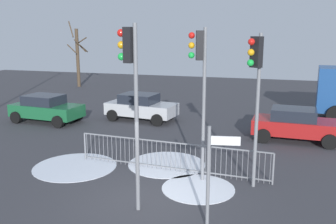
% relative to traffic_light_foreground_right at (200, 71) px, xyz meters
% --- Properties ---
extents(ground_plane, '(60.00, 60.00, 0.00)m').
position_rel_traffic_light_foreground_right_xyz_m(ground_plane, '(-1.09, -2.04, -3.62)').
color(ground_plane, '#38383D').
extents(traffic_light_foreground_right, '(0.55, 0.37, 4.96)m').
position_rel_traffic_light_foreground_right_xyz_m(traffic_light_foreground_right, '(0.00, 0.00, 0.00)').
color(traffic_light_foreground_right, slate).
rests_on(traffic_light_foreground_right, ground).
extents(traffic_light_foreground_left, '(0.57, 0.35, 5.04)m').
position_rel_traffic_light_foreground_right_xyz_m(traffic_light_foreground_left, '(-1.27, -2.52, 0.06)').
color(traffic_light_foreground_left, slate).
rests_on(traffic_light_foreground_left, ground).
extents(traffic_light_mid_right, '(0.44, 0.49, 4.79)m').
position_rel_traffic_light_foreground_right_xyz_m(traffic_light_mid_right, '(1.71, -0.12, -0.12)').
color(traffic_light_mid_right, slate).
rests_on(traffic_light_mid_right, ground).
extents(direction_sign_post, '(0.78, 0.19, 2.63)m').
position_rel_traffic_light_foreground_right_xyz_m(direction_sign_post, '(0.94, -2.92, -2.13)').
color(direction_sign_post, slate).
rests_on(direction_sign_post, ground).
extents(pedestrian_guard_railing, '(7.01, 0.46, 1.07)m').
position_rel_traffic_light_foreground_right_xyz_m(pedestrian_guard_railing, '(-1.10, 0.51, -3.07)').
color(pedestrian_guard_railing, slate).
rests_on(pedestrian_guard_railing, ground).
extents(car_silver_mid, '(3.97, 2.30, 1.47)m').
position_rel_traffic_light_foreground_right_xyz_m(car_silver_mid, '(-4.85, 7.42, -2.85)').
color(car_silver_mid, '#B2B5BA').
rests_on(car_silver_mid, ground).
extents(car_red_near, '(3.86, 2.05, 1.47)m').
position_rel_traffic_light_foreground_right_xyz_m(car_red_near, '(3.19, 5.73, -2.85)').
color(car_red_near, maroon).
rests_on(car_red_near, ground).
extents(car_green_far, '(3.92, 2.17, 1.47)m').
position_rel_traffic_light_foreground_right_xyz_m(car_green_far, '(-9.60, 5.55, -2.85)').
color(car_green_far, '#195933').
rests_on(car_green_far, ground).
extents(bare_tree_left, '(1.61, 1.56, 5.65)m').
position_rel_traffic_light_foreground_right_xyz_m(bare_tree_left, '(-14.64, 17.72, -0.91)').
color(bare_tree_left, '#473828').
rests_on(bare_tree_left, ground).
extents(snow_patch_kerb, '(3.00, 3.00, 0.01)m').
position_rel_traffic_light_foreground_right_xyz_m(snow_patch_kerb, '(-4.55, -0.10, -3.61)').
color(snow_patch_kerb, silver).
rests_on(snow_patch_kerb, ground).
extents(snow_patch_island, '(2.86, 2.86, 0.01)m').
position_rel_traffic_light_foreground_right_xyz_m(snow_patch_island, '(-1.44, 1.12, -3.61)').
color(snow_patch_island, white).
rests_on(snow_patch_island, ground).
extents(snow_patch_verge, '(2.30, 2.30, 0.01)m').
position_rel_traffic_light_foreground_right_xyz_m(snow_patch_verge, '(0.15, -0.68, -3.61)').
color(snow_patch_verge, white).
rests_on(snow_patch_verge, ground).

